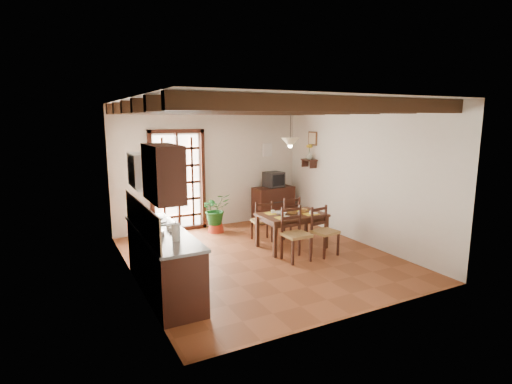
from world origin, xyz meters
TOP-DOWN VIEW (x-y plane):
  - ground_plane at (0.00, 0.00)m, footprint 5.00×5.00m
  - room_shell at (0.00, 0.00)m, footprint 4.52×5.02m
  - ceiling_beams at (0.00, 0.00)m, footprint 4.50×4.34m
  - french_door at (-0.80, 2.45)m, footprint 1.26×0.11m
  - kitchen_counter at (-1.96, -0.60)m, footprint 0.64×2.25m
  - upper_cabinet at (-2.08, -1.30)m, footprint 0.35×0.80m
  - range_hood at (-2.05, -0.05)m, footprint 0.38×0.60m
  - counter_items at (-1.95, -0.51)m, footprint 0.50×1.43m
  - dining_table at (0.81, 0.25)m, footprint 1.27×0.82m
  - chair_near_left at (0.49, -0.39)m, footprint 0.45×0.43m
  - chair_near_right at (1.12, -0.40)m, footprint 0.47×0.45m
  - chair_far_left at (0.50, 0.89)m, footprint 0.46×0.44m
  - chair_far_right at (1.13, 0.89)m, footprint 0.43×0.41m
  - table_setting at (0.81, 0.25)m, footprint 0.92×0.61m
  - table_bowl at (0.58, 0.29)m, footprint 0.27×0.27m
  - sideboard at (1.54, 2.23)m, footprint 1.03×0.52m
  - crt_tv at (1.54, 2.22)m, footprint 0.47×0.44m
  - fuse_box at (1.50, 2.48)m, footprint 0.25×0.03m
  - plant_pot at (-0.11, 1.96)m, footprint 0.37×0.37m
  - potted_plant at (-0.11, 1.96)m, footprint 1.76×1.56m
  - wall_shelf at (2.14, 1.60)m, footprint 0.20×0.42m
  - shelf_vase at (2.14, 1.60)m, footprint 0.15×0.15m
  - shelf_flowers at (2.14, 1.60)m, footprint 0.14×0.14m
  - framed_picture at (2.22, 1.60)m, footprint 0.03×0.32m
  - pendant_lamp at (0.81, 0.35)m, footprint 0.36×0.36m

SIDE VIEW (x-z plane):
  - ground_plane at x=0.00m, z-range 0.00..0.00m
  - plant_pot at x=-0.11m, z-range 0.00..0.22m
  - chair_far_left at x=0.50m, z-range -0.16..0.70m
  - chair_far_right at x=1.13m, z-range -0.17..0.73m
  - chair_near_right at x=1.12m, z-range -0.17..0.74m
  - chair_near_left at x=0.49m, z-range -0.18..0.78m
  - sideboard at x=1.54m, z-range 0.00..0.85m
  - kitchen_counter at x=-1.96m, z-range -0.22..1.16m
  - potted_plant at x=-0.11m, z-range -0.33..1.47m
  - dining_table at x=0.81m, z-range 0.25..0.94m
  - table_setting at x=0.81m, z-range 0.61..0.70m
  - table_bowl at x=0.58m, z-range 0.68..0.74m
  - counter_items at x=-1.95m, z-range 0.83..1.08m
  - crt_tv at x=1.54m, z-range 0.86..1.23m
  - french_door at x=-0.80m, z-range 0.02..2.34m
  - wall_shelf at x=2.14m, z-range 1.41..1.61m
  - shelf_vase at x=2.14m, z-range 1.57..1.73m
  - range_hood at x=-2.05m, z-range 1.46..2.00m
  - fuse_box at x=1.50m, z-range 1.59..1.91m
  - room_shell at x=0.00m, z-range 0.41..3.22m
  - upper_cabinet at x=-2.08m, z-range 1.50..2.20m
  - shelf_flowers at x=2.14m, z-range 1.68..2.04m
  - framed_picture at x=2.22m, z-range 1.89..2.21m
  - pendant_lamp at x=0.81m, z-range 1.66..2.50m
  - ceiling_beams at x=0.00m, z-range 2.59..2.79m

